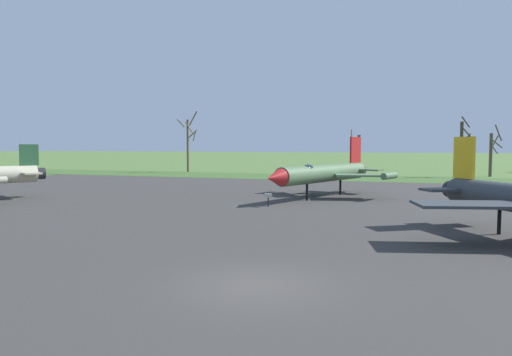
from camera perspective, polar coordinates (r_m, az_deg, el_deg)
ground_plane at (r=14.76m, az=-0.12°, el=-12.94°), size 600.00×600.00×0.00m
asphalt_apron at (r=30.22m, az=10.12°, el=-4.25°), size 91.43×54.06×0.05m
grass_verge_strip at (r=62.90m, az=14.87°, el=-0.10°), size 151.43×12.00×0.06m
jet_fighter_front_right at (r=38.90m, az=8.17°, el=0.62°), size 10.34×14.24×5.08m
info_placard_front_right at (r=32.80m, az=1.49°, el=-2.48°), size 0.56×0.42×1.00m
bare_tree_far_left at (r=77.36m, az=-8.15°, el=4.46°), size 3.39×3.39×9.91m
bare_tree_left_of_center at (r=73.09m, az=12.13°, el=3.14°), size 1.53×2.58×6.76m
bare_tree_center at (r=70.25m, az=23.59°, el=3.45°), size 1.70×2.58×8.24m
bare_tree_right_of_center at (r=73.23m, az=26.55°, el=2.81°), size 1.81×2.40×7.16m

